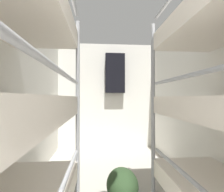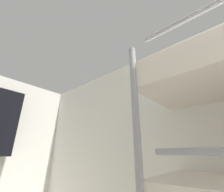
# 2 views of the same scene
# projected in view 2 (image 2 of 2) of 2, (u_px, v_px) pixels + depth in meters

# --- Properties ---
(wall_right) EXTENTS (0.06, 4.55, 2.43)m
(wall_right) POSITION_uv_depth(u_px,v_px,m) (192.00, 166.00, 1.25)
(wall_right) COLOR silver
(wall_right) RESTS_ON ground_plane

